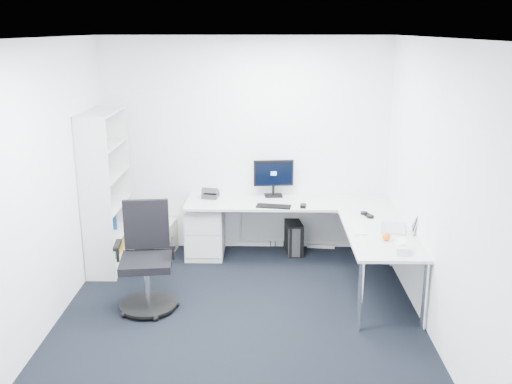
{
  "coord_description": "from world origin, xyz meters",
  "views": [
    {
      "loc": [
        0.25,
        -4.95,
        2.78
      ],
      "look_at": [
        0.15,
        1.05,
        1.05
      ],
      "focal_mm": 40.0,
      "sensor_mm": 36.0,
      "label": 1
    }
  ],
  "objects_px": {
    "l_desk": "(290,239)",
    "task_chair": "(146,259)",
    "laptop": "(394,217)",
    "monitor": "(274,178)",
    "bookshelf": "(106,191)"
  },
  "relations": [
    {
      "from": "l_desk",
      "to": "task_chair",
      "type": "relative_size",
      "value": 2.29
    },
    {
      "from": "l_desk",
      "to": "laptop",
      "type": "relative_size",
      "value": 6.77
    },
    {
      "from": "task_chair",
      "to": "laptop",
      "type": "bearing_deg",
      "value": 2.5
    },
    {
      "from": "monitor",
      "to": "laptop",
      "type": "xyz_separation_m",
      "value": [
        1.25,
        -1.2,
        -0.11
      ]
    },
    {
      "from": "l_desk",
      "to": "task_chair",
      "type": "bearing_deg",
      "value": -144.51
    },
    {
      "from": "l_desk",
      "to": "task_chair",
      "type": "distance_m",
      "value": 1.84
    },
    {
      "from": "l_desk",
      "to": "laptop",
      "type": "bearing_deg",
      "value": -31.39
    },
    {
      "from": "monitor",
      "to": "laptop",
      "type": "relative_size",
      "value": 1.35
    },
    {
      "from": "l_desk",
      "to": "bookshelf",
      "type": "height_order",
      "value": "bookshelf"
    },
    {
      "from": "bookshelf",
      "to": "task_chair",
      "type": "height_order",
      "value": "bookshelf"
    },
    {
      "from": "task_chair",
      "to": "monitor",
      "type": "relative_size",
      "value": 2.2
    },
    {
      "from": "bookshelf",
      "to": "monitor",
      "type": "height_order",
      "value": "bookshelf"
    },
    {
      "from": "monitor",
      "to": "laptop",
      "type": "bearing_deg",
      "value": -49.38
    },
    {
      "from": "l_desk",
      "to": "bookshelf",
      "type": "distance_m",
      "value": 2.25
    },
    {
      "from": "l_desk",
      "to": "monitor",
      "type": "height_order",
      "value": "monitor"
    }
  ]
}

